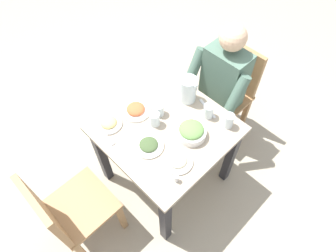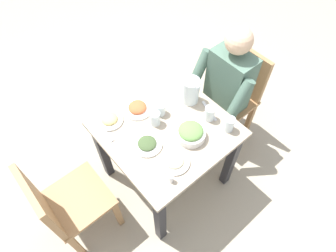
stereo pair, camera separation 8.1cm
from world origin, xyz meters
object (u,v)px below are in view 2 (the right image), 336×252
object	(u,v)px
water_glass_far_right	(160,109)
salt_shaker	(171,179)
chair_far	(63,204)
water_glass_far_left	(155,118)
diner_near	(220,92)
water_glass_near_right	(210,113)
water_pitcher	(190,91)
plate_dolmas	(147,144)
plate_rice_curry	(138,108)
water_glass_center	(229,124)
dining_table	(166,139)
plate_beans	(174,161)
plate_fries	(110,119)
salad_bowl	(191,133)
chair_near	(235,92)

from	to	relation	value
water_glass_far_right	salt_shaker	size ratio (longest dim) A/B	1.61
chair_far	water_glass_far_left	world-z (taller)	chair_far
diner_near	water_glass_near_right	size ratio (longest dim) A/B	11.19
water_glass_far_left	water_pitcher	bearing A→B (deg)	-90.33
plate_dolmas	water_glass_far_right	distance (m)	0.27
water_glass_near_right	water_glass_far_left	bearing A→B (deg)	55.56
plate_rice_curry	water_glass_far_left	xyz separation A→B (m)	(-0.17, -0.02, 0.03)
chair_far	water_glass_center	distance (m)	1.18
dining_table	water_glass_far_left	distance (m)	0.20
chair_far	diner_near	distance (m)	1.36
water_glass_far_left	water_glass_center	distance (m)	0.48
water_glass_near_right	chair_far	bearing A→B (deg)	77.83
chair_far	water_glass_near_right	size ratio (longest dim) A/B	8.32
chair_far	water_glass_far_right	xyz separation A→B (m)	(0.02, -0.83, 0.28)
water_pitcher	plate_dolmas	size ratio (longest dim) A/B	1.00
chair_far	plate_beans	xyz separation A→B (m)	(-0.33, -0.65, 0.25)
dining_table	chair_far	xyz separation A→B (m)	(0.10, 0.78, -0.10)
plate_dolmas	plate_fries	distance (m)	0.32
salad_bowl	plate_beans	bearing A→B (deg)	110.59
water_pitcher	water_glass_far_right	distance (m)	0.24
chair_far	water_glass_far_left	xyz separation A→B (m)	(-0.02, -0.75, 0.29)
water_glass_near_right	water_glass_far_right	world-z (taller)	water_glass_near_right
diner_near	plate_rice_curry	xyz separation A→B (m)	(0.20, 0.62, 0.11)
chair_far	plate_dolmas	size ratio (longest dim) A/B	4.48
dining_table	water_glass_near_right	size ratio (longest dim) A/B	7.80
dining_table	plate_rice_curry	size ratio (longest dim) A/B	3.99
plate_rice_curry	diner_near	bearing A→B (deg)	-108.16
water_glass_center	water_glass_far_right	world-z (taller)	water_glass_center
dining_table	salt_shaker	world-z (taller)	salt_shaker
water_glass_near_right	salt_shaker	xyz separation A→B (m)	(-0.18, 0.49, -0.02)
chair_near	water_glass_far_right	xyz separation A→B (m)	(0.08, 0.73, 0.28)
plate_rice_curry	water_glass_far_left	world-z (taller)	water_glass_far_left
diner_near	water_glass_far_right	size ratio (longest dim) A/B	13.26
plate_beans	water_glass_far_right	size ratio (longest dim) A/B	2.18
plate_beans	salt_shaker	xyz separation A→B (m)	(-0.08, 0.10, 0.01)
chair_near	water_glass_far_left	world-z (taller)	chair_near
water_glass_center	plate_beans	bearing A→B (deg)	84.41
diner_near	plate_beans	world-z (taller)	diner_near
dining_table	plate_dolmas	size ratio (longest dim) A/B	4.20
plate_dolmas	plate_beans	world-z (taller)	same
water_glass_far_left	water_glass_near_right	size ratio (longest dim) A/B	0.97
diner_near	water_glass_far_left	size ratio (longest dim) A/B	11.52
plate_rice_curry	plate_fries	xyz separation A→B (m)	(0.04, 0.20, -0.00)
diner_near	plate_fries	size ratio (longest dim) A/B	6.45
salad_bowl	water_glass_near_right	distance (m)	0.20
plate_fries	salt_shaker	xyz separation A→B (m)	(-0.60, -0.03, 0.01)
chair_near	plate_beans	bearing A→B (deg)	106.50
plate_rice_curry	salt_shaker	world-z (taller)	salt_shaker
chair_near	diner_near	world-z (taller)	diner_near
salt_shaker	salad_bowl	bearing A→B (deg)	-62.32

